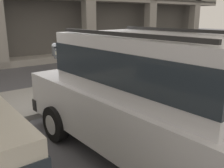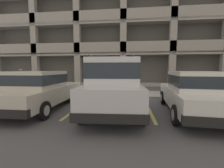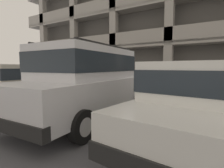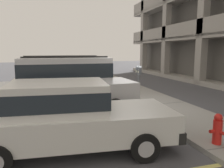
# 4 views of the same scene
# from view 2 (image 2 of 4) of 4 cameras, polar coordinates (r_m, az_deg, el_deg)

# --- Properties ---
(ground_plane) EXTENTS (80.00, 80.00, 0.10)m
(ground_plane) POSITION_cam_2_polar(r_m,az_deg,el_deg) (8.32, 1.95, -5.94)
(ground_plane) COLOR #4C4C51
(sidewalk) EXTENTS (40.00, 2.20, 0.12)m
(sidewalk) POSITION_cam_2_polar(r_m,az_deg,el_deg) (9.58, 2.61, -3.76)
(sidewalk) COLOR gray
(sidewalk) RESTS_ON ground_plane
(parking_stall_lines) EXTENTS (11.86, 4.80, 0.01)m
(parking_stall_lines) POSITION_cam_2_polar(r_m,az_deg,el_deg) (6.96, 13.18, -7.92)
(parking_stall_lines) COLOR #DBD16B
(parking_stall_lines) RESTS_ON ground_plane
(silver_suv) EXTENTS (2.19, 4.87, 2.03)m
(silver_suv) POSITION_cam_2_polar(r_m,az_deg,el_deg) (5.77, 0.85, 0.39)
(silver_suv) COLOR silver
(silver_suv) RESTS_ON ground_plane
(red_sedan) EXTENTS (1.88, 4.50, 1.54)m
(red_sedan) POSITION_cam_2_polar(r_m,az_deg,el_deg) (6.70, -25.25, -1.72)
(red_sedan) COLOR beige
(red_sedan) RESTS_ON ground_plane
(dark_hatchback) EXTENTS (2.09, 4.61, 1.54)m
(dark_hatchback) POSITION_cam_2_polar(r_m,az_deg,el_deg) (6.05, 28.66, -2.59)
(dark_hatchback) COLOR silver
(dark_hatchback) RESTS_ON ground_plane
(parking_meter_near) EXTENTS (0.35, 0.12, 1.52)m
(parking_meter_near) POSITION_cam_2_polar(r_m,az_deg,el_deg) (8.52, 1.56, 3.14)
(parking_meter_near) COLOR #595B60
(parking_meter_near) RESTS_ON sidewalk
(parking_meter_far) EXTENTS (0.15, 0.12, 1.52)m
(parking_meter_far) POSITION_cam_2_polar(r_m,az_deg,el_deg) (10.75, -31.43, 2.10)
(parking_meter_far) COLOR #595B60
(parking_meter_far) RESTS_ON sidewalk
(parking_garage) EXTENTS (32.00, 10.00, 19.25)m
(parking_garage) POSITION_cam_2_polar(r_m,az_deg,el_deg) (21.26, 5.11, 25.95)
(parking_garage) COLOR #54514D
(parking_garage) RESTS_ON ground_plane
(fire_hydrant) EXTENTS (0.30, 0.30, 0.70)m
(fire_hydrant) POSITION_cam_2_polar(r_m,az_deg,el_deg) (9.37, 26.04, -2.03)
(fire_hydrant) COLOR red
(fire_hydrant) RESTS_ON sidewalk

